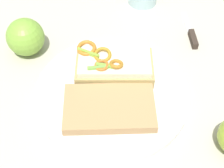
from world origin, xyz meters
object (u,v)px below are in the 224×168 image
(sandwich, at_px, (111,65))
(apple_2, at_px, (25,37))
(knife, at_px, (192,35))
(plate, at_px, (112,93))
(bread_slice_side, at_px, (112,108))

(sandwich, distance_m, apple_2, 0.20)
(knife, bearing_deg, plate, 129.23)
(bread_slice_side, distance_m, apple_2, 0.25)
(bread_slice_side, relative_size, knife, 1.35)
(plate, distance_m, sandwich, 0.06)
(plate, xyz_separation_m, sandwich, (0.05, 0.01, 0.03))
(bread_slice_side, bearing_deg, plate, 88.14)
(bread_slice_side, height_order, apple_2, apple_2)
(sandwich, xyz_separation_m, bread_slice_side, (-0.10, -0.01, -0.01))
(plate, bearing_deg, bread_slice_side, -174.25)
(plate, xyz_separation_m, knife, (0.19, -0.17, -0.00))
(plate, distance_m, knife, 0.25)
(plate, height_order, sandwich, sandwich)
(plate, relative_size, sandwich, 1.87)
(bread_slice_side, xyz_separation_m, apple_2, (0.15, 0.20, 0.02))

